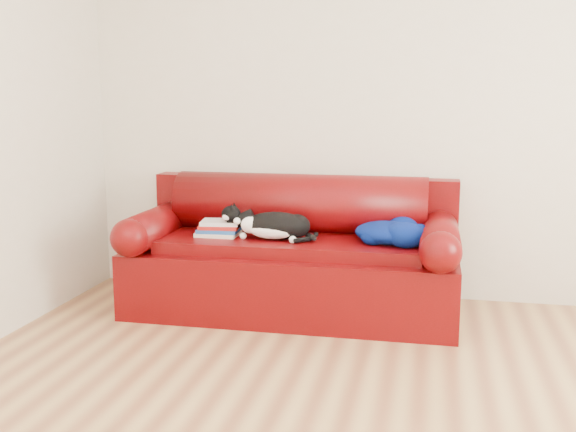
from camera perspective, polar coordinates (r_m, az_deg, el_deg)
name	(u,v)px	position (r m, az deg, el deg)	size (l,w,h in m)	color
ground	(380,429)	(3.03, 7.76, -17.43)	(4.50, 4.50, 0.00)	brown
room_shell	(423,24)	(2.71, 11.36, 15.69)	(4.52, 4.02, 2.61)	beige
sofa_base	(293,276)	(4.42, 0.39, -5.10)	(2.10, 0.90, 0.50)	#420202
sofa_back	(300,224)	(4.58, 1.02, -0.64)	(2.10, 1.01, 0.88)	#420202
book_stack	(219,228)	(4.41, -5.82, -1.03)	(0.27, 0.22, 0.10)	silver
cat	(275,226)	(4.26, -1.09, -0.87)	(0.61, 0.25, 0.22)	black
blanket	(391,232)	(4.23, 8.68, -1.31)	(0.53, 0.55, 0.16)	#020449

